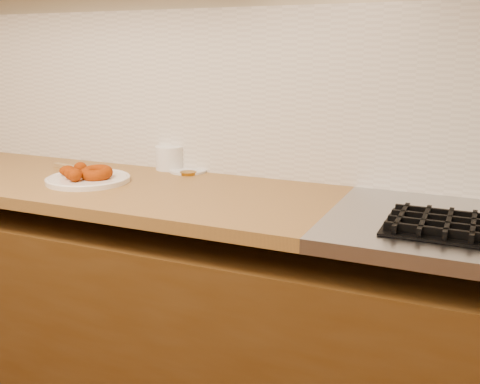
% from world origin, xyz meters
% --- Properties ---
extents(wall_back, '(4.00, 0.02, 2.70)m').
position_xyz_m(wall_back, '(0.00, 2.00, 1.35)').
color(wall_back, '#C1B48F').
rests_on(wall_back, ground).
extents(base_cabinet, '(3.60, 0.60, 0.77)m').
position_xyz_m(base_cabinet, '(0.00, 1.69, 0.39)').
color(base_cabinet, '#492F13').
rests_on(base_cabinet, floor).
extents(butcher_block, '(2.30, 0.62, 0.04)m').
position_xyz_m(butcher_block, '(-0.65, 1.69, 0.88)').
color(butcher_block, olive).
rests_on(butcher_block, base_cabinet).
extents(backsplash, '(3.60, 0.02, 0.60)m').
position_xyz_m(backsplash, '(0.00, 1.99, 1.20)').
color(backsplash, silver).
rests_on(backsplash, wall_back).
extents(donut_plate, '(0.29, 0.29, 0.02)m').
position_xyz_m(donut_plate, '(-0.38, 1.66, 0.91)').
color(donut_plate, silver).
rests_on(donut_plate, butcher_block).
extents(ring_donut, '(0.14, 0.14, 0.05)m').
position_xyz_m(ring_donut, '(-0.34, 1.66, 0.94)').
color(ring_donut, '#8B2C01').
rests_on(ring_donut, donut_plate).
extents(fried_dough_chunks, '(0.15, 0.18, 0.05)m').
position_xyz_m(fried_dough_chunks, '(-0.42, 1.64, 0.94)').
color(fried_dough_chunks, '#8B2C01').
rests_on(fried_dough_chunks, donut_plate).
extents(plastic_tub, '(0.12, 0.12, 0.09)m').
position_xyz_m(plastic_tub, '(-0.23, 1.97, 0.95)').
color(plastic_tub, white).
rests_on(plastic_tub, butcher_block).
extents(tub_lid, '(0.18, 0.18, 0.01)m').
position_xyz_m(tub_lid, '(-0.14, 1.96, 0.90)').
color(tub_lid, silver).
rests_on(tub_lid, butcher_block).
extents(brass_jar_lid, '(0.08, 0.08, 0.01)m').
position_xyz_m(brass_jar_lid, '(-0.12, 1.91, 0.91)').
color(brass_jar_lid, '#9F6814').
rests_on(brass_jar_lid, butcher_block).
extents(wooden_utensil, '(0.19, 0.06, 0.01)m').
position_xyz_m(wooden_utensil, '(-0.58, 1.81, 0.91)').
color(wooden_utensil, olive).
rests_on(wooden_utensil, butcher_block).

